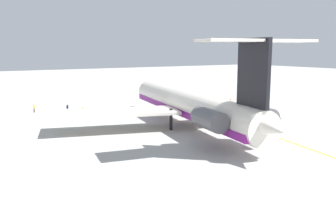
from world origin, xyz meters
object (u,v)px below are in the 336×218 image
at_px(safety_cone_nose, 230,99).
at_px(safety_cone_wingtip, 82,108).
at_px(main_jetliner, 192,105).
at_px(ground_crew_near_tail, 67,107).
at_px(ground_crew_near_nose, 34,107).
at_px(safety_cone_tail, 83,109).

distance_m(safety_cone_nose, safety_cone_wingtip, 37.80).
height_order(main_jetliner, safety_cone_wingtip, main_jetliner).
bearing_deg(ground_crew_near_tail, safety_cone_nose, 82.22).
xyz_separation_m(ground_crew_near_nose, ground_crew_near_tail, (-3.92, -5.85, -0.01)).
distance_m(main_jetliner, safety_cone_tail, 28.77).
bearing_deg(ground_crew_near_tail, safety_cone_wingtip, 118.01).
height_order(ground_crew_near_nose, safety_cone_nose, ground_crew_near_nose).
bearing_deg(safety_cone_wingtip, ground_crew_near_tail, 120.84).
relative_size(main_jetliner, ground_crew_near_tail, 27.35).
bearing_deg(safety_cone_wingtip, safety_cone_tail, 163.77).
bearing_deg(safety_cone_tail, safety_cone_wingtip, -16.23).
bearing_deg(ground_crew_near_nose, ground_crew_near_tail, -158.09).
relative_size(main_jetliner, safety_cone_tail, 88.81).
distance_m(main_jetliner, safety_cone_nose, 35.96).
distance_m(ground_crew_near_tail, safety_cone_tail, 3.83).
height_order(safety_cone_nose, safety_cone_wingtip, same).
height_order(ground_crew_near_nose, safety_cone_wingtip, ground_crew_near_nose).
relative_size(ground_crew_near_nose, safety_cone_tail, 3.29).
relative_size(ground_crew_near_tail, safety_cone_tail, 3.25).
bearing_deg(ground_crew_near_tail, main_jetliner, 24.30).
relative_size(ground_crew_near_nose, safety_cone_wingtip, 3.29).
xyz_separation_m(safety_cone_wingtip, safety_cone_tail, (-1.26, 0.37, 0.00)).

